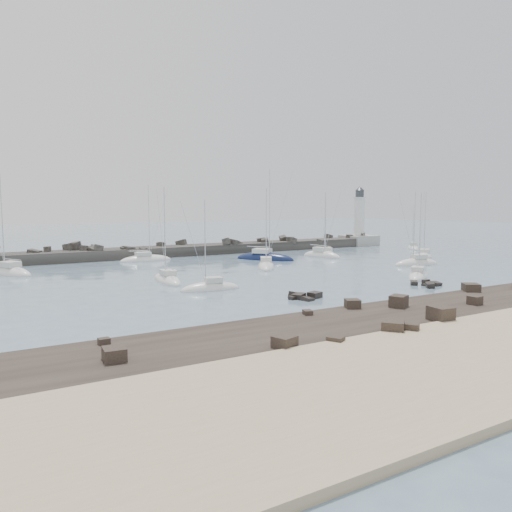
{
  "coord_description": "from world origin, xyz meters",
  "views": [
    {
      "loc": [
        -34.68,
        -51.31,
        9.95
      ],
      "look_at": [
        3.01,
        12.0,
        2.12
      ],
      "focal_mm": 35.0,
      "sensor_mm": 36.0,
      "label": 1
    }
  ],
  "objects_px": {
    "sailboat_5": "(210,289)",
    "sailboat_12": "(413,249)",
    "sailboat_9": "(417,264)",
    "sailboat_1": "(8,273)",
    "sailboat_11": "(424,257)",
    "sailboat_4": "(146,260)",
    "sailboat_10": "(326,254)",
    "sailboat_8": "(265,259)",
    "sailboat_3": "(167,281)",
    "lighthouse": "(359,232)",
    "sailboat_7": "(418,277)",
    "sailboat_6": "(266,267)",
    "sailboat_13": "(322,256)"
  },
  "relations": [
    {
      "from": "sailboat_5",
      "to": "sailboat_12",
      "type": "distance_m",
      "value": 64.29
    },
    {
      "from": "sailboat_5",
      "to": "sailboat_9",
      "type": "distance_m",
      "value": 39.04
    },
    {
      "from": "sailboat_1",
      "to": "sailboat_5",
      "type": "distance_m",
      "value": 32.18
    },
    {
      "from": "sailboat_9",
      "to": "sailboat_12",
      "type": "relative_size",
      "value": 1.21
    },
    {
      "from": "sailboat_5",
      "to": "sailboat_9",
      "type": "bearing_deg",
      "value": 6.11
    },
    {
      "from": "sailboat_12",
      "to": "sailboat_11",
      "type": "bearing_deg",
      "value": -131.65
    },
    {
      "from": "sailboat_4",
      "to": "sailboat_12",
      "type": "xyz_separation_m",
      "value": [
        56.91,
        -8.21,
        0.02
      ]
    },
    {
      "from": "sailboat_1",
      "to": "sailboat_10",
      "type": "height_order",
      "value": "sailboat_1"
    },
    {
      "from": "sailboat_5",
      "to": "sailboat_8",
      "type": "relative_size",
      "value": 0.66
    },
    {
      "from": "sailboat_3",
      "to": "sailboat_5",
      "type": "height_order",
      "value": "sailboat_3"
    },
    {
      "from": "sailboat_8",
      "to": "sailboat_11",
      "type": "relative_size",
      "value": 1.3
    },
    {
      "from": "lighthouse",
      "to": "sailboat_7",
      "type": "height_order",
      "value": "lighthouse"
    },
    {
      "from": "sailboat_10",
      "to": "sailboat_4",
      "type": "bearing_deg",
      "value": 166.79
    },
    {
      "from": "sailboat_4",
      "to": "sailboat_6",
      "type": "bearing_deg",
      "value": -54.58
    },
    {
      "from": "lighthouse",
      "to": "sailboat_13",
      "type": "bearing_deg",
      "value": -145.62
    },
    {
      "from": "sailboat_9",
      "to": "sailboat_8",
      "type": "bearing_deg",
      "value": 131.98
    },
    {
      "from": "sailboat_3",
      "to": "sailboat_10",
      "type": "bearing_deg",
      "value": 22.4
    },
    {
      "from": "sailboat_1",
      "to": "sailboat_7",
      "type": "height_order",
      "value": "sailboat_1"
    },
    {
      "from": "sailboat_11",
      "to": "sailboat_12",
      "type": "height_order",
      "value": "sailboat_11"
    },
    {
      "from": "sailboat_10",
      "to": "sailboat_3",
      "type": "bearing_deg",
      "value": -157.6
    },
    {
      "from": "sailboat_8",
      "to": "sailboat_4",
      "type": "bearing_deg",
      "value": 155.28
    },
    {
      "from": "sailboat_9",
      "to": "lighthouse",
      "type": "bearing_deg",
      "value": 61.43
    },
    {
      "from": "lighthouse",
      "to": "sailboat_5",
      "type": "bearing_deg",
      "value": -146.41
    },
    {
      "from": "sailboat_6",
      "to": "sailboat_9",
      "type": "xyz_separation_m",
      "value": [
        22.88,
        -9.32,
        0.0
      ]
    },
    {
      "from": "sailboat_7",
      "to": "sailboat_8",
      "type": "distance_m",
      "value": 29.43
    },
    {
      "from": "sailboat_5",
      "to": "sailboat_13",
      "type": "bearing_deg",
      "value": 33.01
    },
    {
      "from": "sailboat_3",
      "to": "sailboat_10",
      "type": "distance_m",
      "value": 41.46
    },
    {
      "from": "lighthouse",
      "to": "sailboat_12",
      "type": "relative_size",
      "value": 1.38
    },
    {
      "from": "sailboat_6",
      "to": "sailboat_5",
      "type": "bearing_deg",
      "value": -139.79
    },
    {
      "from": "sailboat_3",
      "to": "sailboat_6",
      "type": "bearing_deg",
      "value": 16.24
    },
    {
      "from": "sailboat_6",
      "to": "sailboat_12",
      "type": "distance_m",
      "value": 45.01
    },
    {
      "from": "sailboat_5",
      "to": "sailboat_12",
      "type": "bearing_deg",
      "value": 21.56
    },
    {
      "from": "sailboat_9",
      "to": "sailboat_11",
      "type": "bearing_deg",
      "value": 34.89
    },
    {
      "from": "sailboat_7",
      "to": "sailboat_9",
      "type": "distance_m",
      "value": 14.48
    },
    {
      "from": "sailboat_9",
      "to": "sailboat_11",
      "type": "height_order",
      "value": "sailboat_11"
    },
    {
      "from": "sailboat_9",
      "to": "sailboat_12",
      "type": "bearing_deg",
      "value": 42.86
    },
    {
      "from": "sailboat_4",
      "to": "sailboat_10",
      "type": "bearing_deg",
      "value": -13.21
    },
    {
      "from": "sailboat_5",
      "to": "sailboat_11",
      "type": "bearing_deg",
      "value": 12.65
    },
    {
      "from": "lighthouse",
      "to": "sailboat_9",
      "type": "height_order",
      "value": "lighthouse"
    },
    {
      "from": "sailboat_10",
      "to": "sailboat_13",
      "type": "relative_size",
      "value": 0.9
    },
    {
      "from": "sailboat_7",
      "to": "sailboat_12",
      "type": "distance_m",
      "value": 43.09
    },
    {
      "from": "sailboat_11",
      "to": "sailboat_12",
      "type": "xyz_separation_m",
      "value": [
        11.34,
        12.74,
        0.01
      ]
    },
    {
      "from": "sailboat_3",
      "to": "sailboat_9",
      "type": "height_order",
      "value": "sailboat_3"
    },
    {
      "from": "sailboat_1",
      "to": "sailboat_8",
      "type": "xyz_separation_m",
      "value": [
        40.59,
        -2.89,
        -0.0
      ]
    },
    {
      "from": "sailboat_10",
      "to": "sailboat_12",
      "type": "distance_m",
      "value": 23.58
    },
    {
      "from": "sailboat_3",
      "to": "sailboat_11",
      "type": "height_order",
      "value": "sailboat_11"
    },
    {
      "from": "sailboat_13",
      "to": "sailboat_3",
      "type": "bearing_deg",
      "value": -159.35
    },
    {
      "from": "sailboat_3",
      "to": "sailboat_13",
      "type": "xyz_separation_m",
      "value": [
        35.17,
        13.26,
        0.02
      ]
    },
    {
      "from": "sailboat_3",
      "to": "sailboat_8",
      "type": "distance_m",
      "value": 28.13
    },
    {
      "from": "lighthouse",
      "to": "sailboat_13",
      "type": "height_order",
      "value": "lighthouse"
    }
  ]
}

